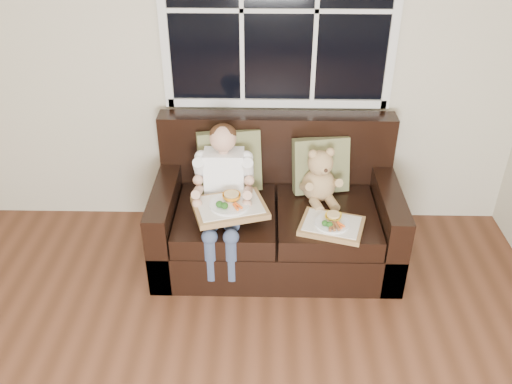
{
  "coord_description": "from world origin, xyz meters",
  "views": [
    {
      "loc": [
        0.38,
        -1.21,
        2.54
      ],
      "look_at": [
        0.31,
        1.85,
        0.62
      ],
      "focal_mm": 38.0,
      "sensor_mm": 36.0,
      "label": 1
    }
  ],
  "objects_px": {
    "loveseat": "(276,216)",
    "tray_right": "(332,225)",
    "tray_left": "(230,206)",
    "child": "(223,184)",
    "teddy_bear": "(319,179)"
  },
  "relations": [
    {
      "from": "tray_right",
      "to": "loveseat",
      "type": "bearing_deg",
      "value": 152.91
    },
    {
      "from": "child",
      "to": "tray_right",
      "type": "relative_size",
      "value": 1.9
    },
    {
      "from": "child",
      "to": "tray_right",
      "type": "distance_m",
      "value": 0.77
    },
    {
      "from": "loveseat",
      "to": "tray_right",
      "type": "xyz_separation_m",
      "value": [
        0.36,
        -0.34,
        0.17
      ]
    },
    {
      "from": "tray_left",
      "to": "tray_right",
      "type": "relative_size",
      "value": 1.16
    },
    {
      "from": "teddy_bear",
      "to": "tray_right",
      "type": "distance_m",
      "value": 0.38
    },
    {
      "from": "loveseat",
      "to": "tray_right",
      "type": "bearing_deg",
      "value": -43.15
    },
    {
      "from": "tray_right",
      "to": "tray_left",
      "type": "bearing_deg",
      "value": -168.61
    },
    {
      "from": "child",
      "to": "tray_left",
      "type": "relative_size",
      "value": 1.64
    },
    {
      "from": "child",
      "to": "tray_right",
      "type": "height_order",
      "value": "child"
    },
    {
      "from": "teddy_bear",
      "to": "loveseat",
      "type": "bearing_deg",
      "value": 167.64
    },
    {
      "from": "child",
      "to": "tray_left",
      "type": "xyz_separation_m",
      "value": [
        0.05,
        -0.16,
        -0.07
      ]
    },
    {
      "from": "child",
      "to": "tray_left",
      "type": "distance_m",
      "value": 0.18
    },
    {
      "from": "loveseat",
      "to": "tray_right",
      "type": "distance_m",
      "value": 0.52
    },
    {
      "from": "teddy_bear",
      "to": "tray_right",
      "type": "height_order",
      "value": "teddy_bear"
    }
  ]
}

